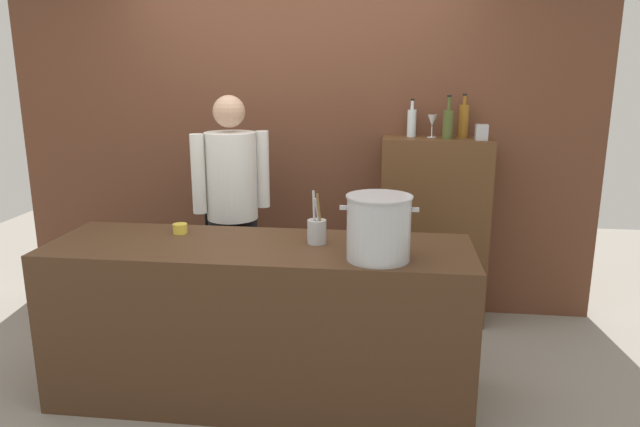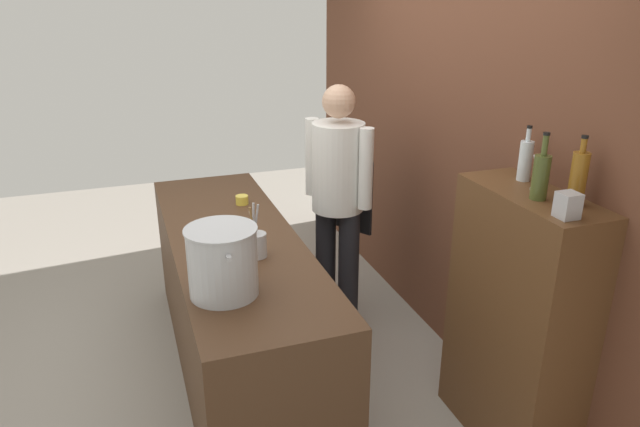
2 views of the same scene
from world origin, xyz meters
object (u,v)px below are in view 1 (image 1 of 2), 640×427
(wine_bottle_amber, at_px, (464,120))
(wine_bottle_clear, at_px, (412,122))
(chef, at_px, (232,200))
(spice_tin_silver, at_px, (482,132))
(wine_bottle_olive, at_px, (448,123))
(wine_glass_tall, at_px, (432,121))
(stockpot_large, at_px, (379,228))
(utensil_crock, at_px, (317,230))
(butter_jar, at_px, (180,229))

(wine_bottle_amber, distance_m, wine_bottle_clear, 0.36)
(chef, relative_size, spice_tin_silver, 15.72)
(wine_bottle_amber, relative_size, wine_bottle_clear, 1.14)
(wine_bottle_clear, bearing_deg, wine_bottle_olive, -23.79)
(wine_bottle_olive, height_order, wine_glass_tall, wine_bottle_olive)
(stockpot_large, distance_m, wine_glass_tall, 1.49)
(wine_bottle_amber, distance_m, wine_glass_tall, 0.22)
(utensil_crock, xyz_separation_m, wine_bottle_amber, (0.88, 1.19, 0.50))
(wine_bottle_amber, relative_size, wine_bottle_olive, 1.02)
(wine_bottle_clear, distance_m, wine_glass_tall, 0.15)
(wine_bottle_clear, distance_m, spice_tin_silver, 0.49)
(wine_bottle_amber, xyz_separation_m, wine_glass_tall, (-0.22, -0.02, -0.01))
(wine_bottle_amber, bearing_deg, utensil_crock, -126.61)
(wine_bottle_amber, bearing_deg, wine_bottle_olive, -140.19)
(stockpot_large, distance_m, utensil_crock, 0.42)
(wine_bottle_amber, xyz_separation_m, spice_tin_silver, (0.11, -0.13, -0.07))
(stockpot_large, relative_size, wine_bottle_olive, 1.31)
(utensil_crock, distance_m, wine_bottle_olive, 1.42)
(chef, relative_size, wine_bottle_amber, 5.49)
(butter_jar, distance_m, wine_glass_tall, 1.90)
(chef, distance_m, wine_bottle_clear, 1.38)
(stockpot_large, distance_m, spice_tin_silver, 1.48)
(wine_bottle_amber, bearing_deg, wine_bottle_clear, 178.07)
(utensil_crock, height_order, butter_jar, utensil_crock)
(butter_jar, relative_size, wine_bottle_clear, 0.31)
(stockpot_large, bearing_deg, chef, 136.90)
(spice_tin_silver, bearing_deg, wine_bottle_amber, 128.87)
(utensil_crock, xyz_separation_m, butter_jar, (-0.81, 0.09, -0.04))
(wine_glass_tall, bearing_deg, chef, -161.05)
(wine_bottle_amber, bearing_deg, chef, -162.85)
(wine_bottle_amber, bearing_deg, wine_glass_tall, -174.61)
(chef, relative_size, butter_jar, 20.16)
(chef, bearing_deg, spice_tin_silver, 160.36)
(wine_bottle_amber, height_order, spice_tin_silver, wine_bottle_amber)
(chef, bearing_deg, wine_bottle_amber, 165.79)
(stockpot_large, distance_m, wine_bottle_amber, 1.58)
(chef, bearing_deg, wine_glass_tall, 167.59)
(wine_bottle_olive, xyz_separation_m, spice_tin_silver, (0.22, -0.04, -0.05))
(stockpot_large, relative_size, utensil_crock, 1.32)
(stockpot_large, height_order, spice_tin_silver, spice_tin_silver)
(chef, xyz_separation_m, utensil_crock, (0.67, -0.71, 0.01))
(wine_bottle_amber, bearing_deg, butter_jar, -147.08)
(stockpot_large, bearing_deg, wine_bottle_olive, 72.09)
(wine_bottle_olive, bearing_deg, butter_jar, -147.63)
(utensil_crock, relative_size, butter_jar, 3.56)
(chef, height_order, stockpot_large, chef)
(stockpot_large, xyz_separation_m, wine_bottle_amber, (0.54, 1.42, 0.41))
(wine_bottle_clear, relative_size, wine_bottle_olive, 0.89)
(chef, xyz_separation_m, wine_bottle_amber, (1.55, 0.48, 0.51))
(spice_tin_silver, bearing_deg, wine_bottle_clear, 162.59)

